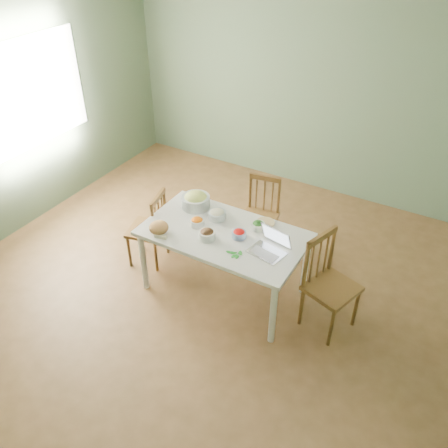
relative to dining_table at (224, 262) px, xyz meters
The scene contains 20 objects.
floor 0.41m from the dining_table, 156.03° to the right, with size 5.00×5.00×0.00m, color brown.
ceiling 2.35m from the dining_table, 156.03° to the right, with size 5.00×5.00×0.00m, color white.
wall_back 2.62m from the dining_table, 94.21° to the left, with size 5.00×0.00×2.70m, color #586E53.
wall_left 2.86m from the dining_table, behind, with size 0.00×5.00×2.70m, color #586E53.
window_left 2.90m from the dining_table, behind, with size 0.04×1.60×1.20m, color white.
dining_table is the anchor object (origin of this frame).
chair_far 0.79m from the dining_table, 90.57° to the left, with size 0.38×0.36×0.86m, color #462C0E, non-canonical shape.
chair_left 0.96m from the dining_table, behind, with size 0.38×0.36×0.86m, color #462C0E, non-canonical shape.
chair_right 1.08m from the dining_table, ahead, with size 0.42×0.40×0.96m, color #462C0E, non-canonical shape.
bread_boule 0.74m from the dining_table, 149.88° to the right, with size 0.18×0.18×0.12m, color #A0793E.
butter_stick 0.70m from the dining_table, 141.90° to the right, with size 0.12×0.03×0.03m, color #FBEFC9.
bowl_squash 0.69m from the dining_table, 152.91° to the left, with size 0.29×0.29×0.17m, color #F6EE6C, non-canonical shape.
bowl_carrot 0.49m from the dining_table, behind, with size 0.14×0.14×0.08m, color #D03C00, non-canonical shape.
bowl_onion 0.48m from the dining_table, 135.87° to the left, with size 0.18×0.18×0.10m, color beige, non-canonical shape.
bowl_mushroom 0.45m from the dining_table, 118.36° to the right, with size 0.16×0.16×0.10m, color #3A200D, non-canonical shape.
bowl_redpep 0.43m from the dining_table, ahead, with size 0.13×0.13×0.08m, color red, non-canonical shape.
bowl_broccoli 0.52m from the dining_table, 41.59° to the left, with size 0.13×0.13×0.08m, color #1F5B18, non-canonical shape.
flatbread 0.57m from the dining_table, 51.03° to the left, with size 0.18×0.18×0.02m, color tan.
basil_bunch 0.49m from the dining_table, 44.85° to the right, with size 0.17×0.17×0.02m, color #0E7314, non-canonical shape.
laptop 0.67m from the dining_table, ahead, with size 0.31×0.28×0.21m, color silver, non-canonical shape.
Camera 1 is at (1.97, -3.01, 3.37)m, focal length 37.79 mm.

